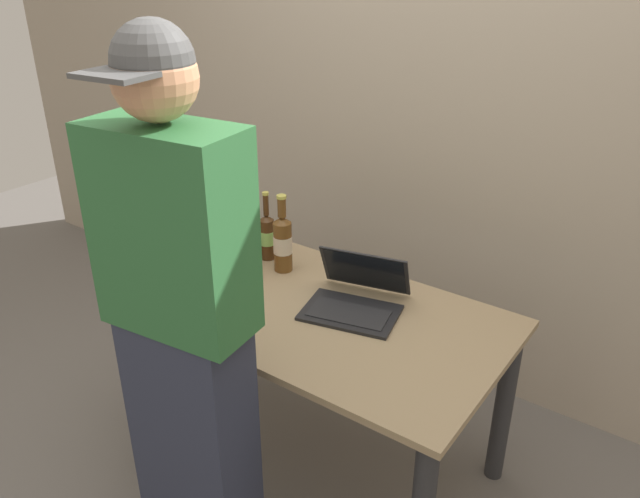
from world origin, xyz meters
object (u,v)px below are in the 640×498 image
object	(u,v)px
beer_bottle_green	(283,242)
beer_bottle_dark	(267,235)
beer_bottle_brown	(247,234)
laptop	(356,297)
person_figure	(184,338)
coffee_mug	(243,266)

from	to	relation	value
beer_bottle_green	beer_bottle_dark	distance (m)	0.13
beer_bottle_brown	laptop	bearing A→B (deg)	-5.55
beer_bottle_dark	person_figure	xyz separation A→B (m)	(0.39, -0.83, 0.09)
beer_bottle_brown	person_figure	xyz separation A→B (m)	(0.45, -0.76, 0.08)
laptop	beer_bottle_dark	size ratio (longest dim) A/B	1.35
beer_bottle_dark	coffee_mug	bearing A→B (deg)	-81.06
beer_bottle_brown	coffee_mug	size ratio (longest dim) A/B	2.61
beer_bottle_brown	coffee_mug	bearing A→B (deg)	-55.26
laptop	beer_bottle_brown	distance (m)	0.58
laptop	coffee_mug	xyz separation A→B (m)	(-0.49, -0.07, 0.01)
beer_bottle_green	beer_bottle_dark	world-z (taller)	beer_bottle_green
laptop	beer_bottle_dark	bearing A→B (deg)	167.13
beer_bottle_brown	person_figure	size ratio (longest dim) A/B	0.17
coffee_mug	beer_bottle_brown	bearing A→B (deg)	124.74
beer_bottle_green	person_figure	distance (m)	0.83
coffee_mug	beer_bottle_dark	bearing A→B (deg)	98.94
beer_bottle_green	coffee_mug	distance (m)	0.19
laptop	person_figure	xyz separation A→B (m)	(-0.13, -0.71, 0.16)
beer_bottle_dark	coffee_mug	xyz separation A→B (m)	(0.03, -0.19, -0.06)
laptop	beer_bottle_brown	xyz separation A→B (m)	(-0.58, 0.06, 0.08)
beer_bottle_green	coffee_mug	world-z (taller)	beer_bottle_green
beer_bottle_green	beer_bottle_brown	size ratio (longest dim) A/B	1.09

